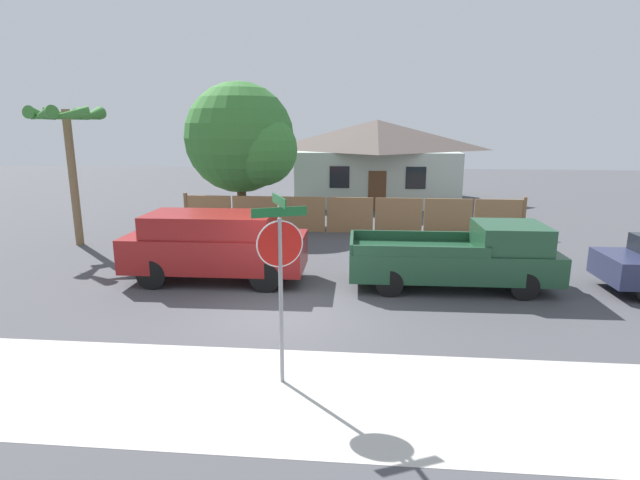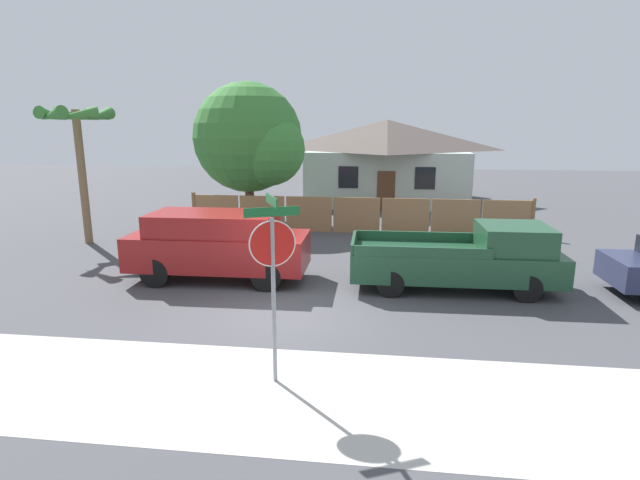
# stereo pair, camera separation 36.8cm
# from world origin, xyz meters

# --- Properties ---
(ground_plane) EXTENTS (80.00, 80.00, 0.00)m
(ground_plane) POSITION_xyz_m (0.00, 0.00, 0.00)
(ground_plane) COLOR #47474C
(sidewalk_strip) EXTENTS (36.00, 3.20, 0.01)m
(sidewalk_strip) POSITION_xyz_m (0.00, -3.60, 0.00)
(sidewalk_strip) COLOR beige
(sidewalk_strip) RESTS_ON ground
(wooden_fence) EXTENTS (13.68, 0.12, 1.53)m
(wooden_fence) POSITION_xyz_m (1.32, 8.98, 0.72)
(wooden_fence) COLOR #997047
(wooden_fence) RESTS_ON ground
(house) EXTENTS (9.15, 7.73, 4.54)m
(house) POSITION_xyz_m (2.51, 18.05, 2.35)
(house) COLOR #B2C1B7
(house) RESTS_ON ground
(oak_tree) EXTENTS (4.93, 4.70, 6.07)m
(oak_tree) POSITION_xyz_m (-3.29, 10.54, 3.61)
(oak_tree) COLOR brown
(oak_tree) RESTS_ON ground
(palm_tree) EXTENTS (2.43, 2.63, 4.88)m
(palm_tree) POSITION_xyz_m (-8.39, 5.98, 4.17)
(palm_tree) COLOR brown
(palm_tree) RESTS_ON ground
(red_suv) EXTENTS (4.92, 1.99, 1.90)m
(red_suv) POSITION_xyz_m (-2.17, 2.22, 1.04)
(red_suv) COLOR maroon
(red_suv) RESTS_ON ground
(orange_pickup) EXTENTS (5.39, 2.01, 1.75)m
(orange_pickup) POSITION_xyz_m (4.51, 2.22, 0.84)
(orange_pickup) COLOR #1E472D
(orange_pickup) RESTS_ON ground
(stop_sign) EXTENTS (0.83, 0.75, 3.17)m
(stop_sign) POSITION_xyz_m (0.60, -3.20, 2.15)
(stop_sign) COLOR gray
(stop_sign) RESTS_ON ground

